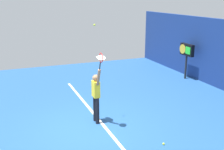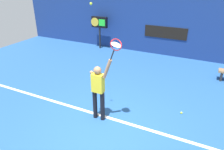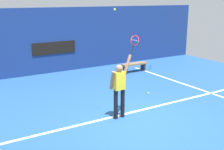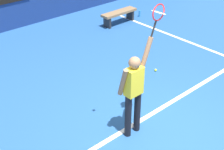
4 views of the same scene
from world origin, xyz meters
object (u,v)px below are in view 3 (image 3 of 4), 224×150
Objects in this scene: water_bottle at (151,67)px; spare_ball at (148,93)px; court_bench at (134,65)px; tennis_ball at (115,9)px; tennis_player at (119,87)px; tennis_racket at (135,42)px.

spare_ball is (-2.64, -3.15, -0.09)m from water_bottle.
spare_ball is at bearing -116.83° from court_bench.
spare_ball is (2.34, 1.29, -3.26)m from tennis_ball.
tennis_ball is at bearing 168.14° from tennis_player.
court_bench is 1.07m from water_bottle.
tennis_ball reaches higher than tennis_player.
tennis_racket reaches higher than tennis_player.
court_bench is (3.79, 4.47, -0.67)m from tennis_player.
water_bottle is (1.04, 0.00, -0.22)m from court_bench.
tennis_racket is 5.89m from court_bench.
court_bench is at bearing 180.00° from water_bottle.
water_bottle is at bearing 50.05° from spare_ball.
tennis_racket is 3.14m from spare_ball.
tennis_player reaches higher than court_bench.
tennis_player is 8.21× the size of water_bottle.
tennis_player reaches higher than water_bottle.
tennis_player is at bearing 179.54° from tennis_racket.
tennis_player is 28.98× the size of tennis_ball.
tennis_ball is (-0.15, 0.03, 2.28)m from tennis_player.
water_bottle is at bearing 0.00° from court_bench.
tennis_player is 3.15× the size of tennis_racket.
tennis_ball reaches higher than court_bench.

